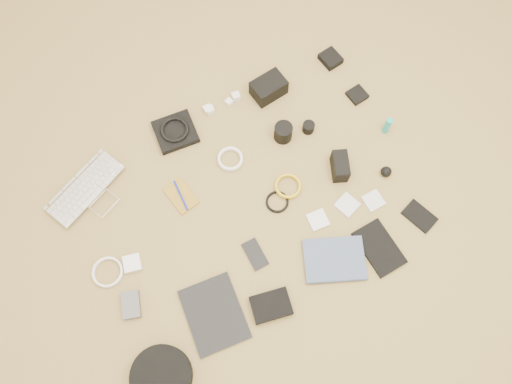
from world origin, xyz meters
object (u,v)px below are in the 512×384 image
phone (255,254)px  headphone_case (161,376)px  tablet (214,314)px  paperback (337,282)px  laptop (94,195)px  dslr_camera (269,88)px

phone → headphone_case: (-0.52, -0.24, 0.03)m
tablet → paperback: (0.48, -0.12, 0.01)m
laptop → phone: 0.72m
phone → paperback: paperback is taller
laptop → paperback: 1.06m
tablet → phone: size_ratio=2.20×
dslr_camera → phone: dslr_camera is taller
paperback → tablet: bearing=100.3°
dslr_camera → paperback: size_ratio=0.61×
dslr_camera → tablet: bearing=-137.0°
dslr_camera → headphone_case: size_ratio=0.66×
laptop → headphone_case: bearing=-117.2°
laptop → paperback: laptop is taller
tablet → laptop: bearing=114.8°
dslr_camera → phone: (-0.41, -0.63, -0.04)m
tablet → phone: (0.25, 0.13, -0.00)m
tablet → paperback: 0.49m
laptop → tablet: bearing=-95.4°
laptop → paperback: size_ratio=1.44×
phone → paperback: 0.34m
laptop → phone: (0.47, -0.54, -0.01)m
headphone_case → phone: bearing=25.0°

